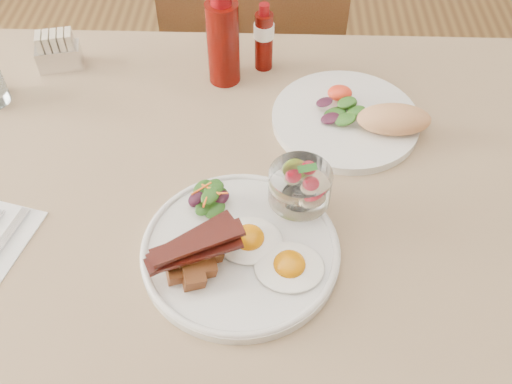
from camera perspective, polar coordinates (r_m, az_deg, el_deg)
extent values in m
cylinder|color=brown|center=(1.55, -22.84, 0.86)|extent=(0.06, 0.06, 0.71)
cylinder|color=brown|center=(1.52, 22.25, -0.21)|extent=(0.06, 0.06, 0.71)
cube|color=brown|center=(0.90, -1.64, -1.24)|extent=(1.30, 0.85, 0.04)
cube|color=#8C7456|center=(0.88, -1.67, -0.37)|extent=(1.33, 0.88, 0.00)
cylinder|color=brown|center=(1.67, -6.44, 2.82)|extent=(0.04, 0.04, 0.45)
cylinder|color=brown|center=(1.66, 5.98, 2.54)|extent=(0.04, 0.04, 0.45)
cylinder|color=brown|center=(1.93, -5.29, 10.53)|extent=(0.04, 0.04, 0.45)
cylinder|color=brown|center=(1.93, 5.59, 10.31)|extent=(0.04, 0.04, 0.45)
cube|color=brown|center=(1.63, -0.05, 13.14)|extent=(0.42, 0.42, 0.03)
cube|color=brown|center=(1.34, -0.35, 16.31)|extent=(0.42, 0.03, 0.46)
cylinder|color=silver|center=(0.81, -1.57, -5.89)|extent=(0.28, 0.28, 0.02)
ellipsoid|color=white|center=(0.78, 3.35, -7.46)|extent=(0.10, 0.09, 0.01)
ellipsoid|color=orange|center=(0.77, 3.37, -7.21)|extent=(0.04, 0.04, 0.03)
ellipsoid|color=white|center=(0.80, -0.72, -4.82)|extent=(0.10, 0.09, 0.01)
ellipsoid|color=orange|center=(0.80, -0.73, -4.57)|extent=(0.04, 0.04, 0.03)
cube|color=brown|center=(0.78, -6.83, -6.48)|extent=(0.03, 0.03, 0.03)
cube|color=brown|center=(0.77, -5.18, -7.41)|extent=(0.03, 0.03, 0.03)
cube|color=brown|center=(0.77, -7.97, -8.08)|extent=(0.02, 0.02, 0.02)
cube|color=brown|center=(0.78, -4.41, -6.02)|extent=(0.03, 0.03, 0.03)
cube|color=brown|center=(0.76, -6.26, -8.46)|extent=(0.03, 0.03, 0.03)
cube|color=brown|center=(0.79, -8.05, -6.23)|extent=(0.02, 0.02, 0.02)
cube|color=brown|center=(0.76, -5.70, -5.95)|extent=(0.03, 0.03, 0.03)
cube|color=brown|center=(0.76, -6.89, -6.50)|extent=(0.02, 0.02, 0.02)
cube|color=#51160D|center=(0.76, -6.54, -5.74)|extent=(0.12, 0.08, 0.01)
cube|color=#51160D|center=(0.75, -6.06, -6.01)|extent=(0.13, 0.06, 0.01)
cube|color=#51160D|center=(0.75, -6.41, -4.77)|extent=(0.12, 0.09, 0.01)
cube|color=#51160D|center=(0.74, -5.85, -5.03)|extent=(0.12, 0.07, 0.01)
ellipsoid|color=#204E14|center=(0.85, -4.73, -1.28)|extent=(0.04, 0.04, 0.01)
ellipsoid|color=#204E14|center=(0.85, -3.80, -0.44)|extent=(0.04, 0.03, 0.01)
ellipsoid|color=#361122|center=(0.85, -5.89, -0.74)|extent=(0.03, 0.03, 0.01)
ellipsoid|color=#204E14|center=(0.83, -4.12, -1.72)|extent=(0.04, 0.03, 0.01)
ellipsoid|color=#204E14|center=(0.83, -5.21, -1.52)|extent=(0.04, 0.03, 0.01)
ellipsoid|color=#361122|center=(0.83, -3.50, -0.59)|extent=(0.03, 0.03, 0.01)
ellipsoid|color=#204E14|center=(0.84, -5.34, 0.37)|extent=(0.04, 0.03, 0.01)
ellipsoid|color=#204E14|center=(0.84, -4.32, 0.55)|extent=(0.03, 0.03, 0.01)
ellipsoid|color=#361122|center=(0.82, -6.03, -0.64)|extent=(0.03, 0.03, 0.01)
ellipsoid|color=#204E14|center=(0.82, -4.60, -0.42)|extent=(0.04, 0.03, 0.01)
ellipsoid|color=#204E14|center=(0.83, -4.04, 0.36)|extent=(0.03, 0.03, 0.01)
cylinder|color=orange|center=(0.83, -4.54, 0.26)|extent=(0.03, 0.02, 0.01)
cylinder|color=orange|center=(0.83, -5.49, 0.34)|extent=(0.03, 0.02, 0.01)
cylinder|color=orange|center=(0.82, -4.01, -0.12)|extent=(0.04, 0.00, 0.01)
cylinder|color=orange|center=(0.82, -4.95, -0.53)|extent=(0.01, 0.03, 0.01)
cylinder|color=white|center=(0.84, 4.23, -1.43)|extent=(0.05, 0.05, 0.01)
cylinder|color=white|center=(0.83, 4.28, -0.89)|extent=(0.02, 0.02, 0.02)
cylinder|color=white|center=(0.81, 4.41, 0.61)|extent=(0.09, 0.09, 0.05)
cylinder|color=beige|center=(0.82, 3.64, 0.70)|extent=(0.02, 0.02, 0.01)
cylinder|color=beige|center=(0.81, 5.30, -0.17)|extent=(0.02, 0.02, 0.01)
cylinder|color=beige|center=(0.82, 4.75, 1.32)|extent=(0.02, 0.02, 0.01)
cylinder|color=#91C03A|center=(0.81, 3.92, 2.04)|extent=(0.04, 0.04, 0.01)
cone|color=red|center=(0.79, 5.23, 0.80)|extent=(0.02, 0.02, 0.03)
cone|color=red|center=(0.79, 3.43, 1.66)|extent=(0.02, 0.02, 0.03)
cone|color=red|center=(0.80, 5.00, 2.57)|extent=(0.02, 0.02, 0.03)
ellipsoid|color=#328730|center=(0.78, 4.86, 2.35)|extent=(0.02, 0.01, 0.00)
ellipsoid|color=#328730|center=(0.78, 5.49, 2.46)|extent=(0.02, 0.01, 0.00)
cylinder|color=silver|center=(1.01, 8.92, 7.21)|extent=(0.25, 0.25, 0.02)
ellipsoid|color=#204E14|center=(0.99, 7.88, 7.77)|extent=(0.04, 0.03, 0.01)
ellipsoid|color=#204E14|center=(1.01, 9.11, 8.70)|extent=(0.04, 0.03, 0.01)
ellipsoid|color=#361122|center=(0.98, 7.44, 7.33)|extent=(0.03, 0.02, 0.01)
ellipsoid|color=#204E14|center=(0.97, 8.90, 7.20)|extent=(0.04, 0.03, 0.01)
ellipsoid|color=#204E14|center=(0.99, 10.02, 7.99)|extent=(0.03, 0.02, 0.01)
ellipsoid|color=#361122|center=(1.00, 6.85, 8.92)|extent=(0.03, 0.02, 0.01)
ellipsoid|color=#204E14|center=(0.99, 9.06, 8.86)|extent=(0.03, 0.02, 0.01)
ellipsoid|color=red|center=(1.02, 8.35, 9.56)|extent=(0.04, 0.03, 0.03)
ellipsoid|color=tan|center=(0.97, 13.66, 7.19)|extent=(0.13, 0.07, 0.05)
cylinder|color=#520804|center=(1.05, -3.30, 14.62)|extent=(0.06, 0.06, 0.16)
cylinder|color=#520804|center=(1.09, 0.79, 14.81)|extent=(0.04, 0.04, 0.11)
cylinder|color=white|center=(1.08, 0.80, 15.85)|extent=(0.05, 0.05, 0.03)
cylinder|color=maroon|center=(1.06, 0.83, 17.77)|extent=(0.02, 0.02, 0.02)
cube|color=silver|center=(1.17, -19.04, 12.65)|extent=(0.09, 0.06, 0.04)
cube|color=#C7B38C|center=(1.16, -20.70, 13.46)|extent=(0.02, 0.04, 0.05)
cube|color=#C7B38C|center=(1.16, -20.04, 13.59)|extent=(0.02, 0.04, 0.05)
cube|color=#C7B38C|center=(1.16, -19.38, 13.71)|extent=(0.02, 0.04, 0.05)
cube|color=#C7B38C|center=(1.15, -18.71, 13.84)|extent=(0.02, 0.04, 0.05)
cube|color=#C7B38C|center=(1.15, -18.04, 13.97)|extent=(0.02, 0.04, 0.05)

